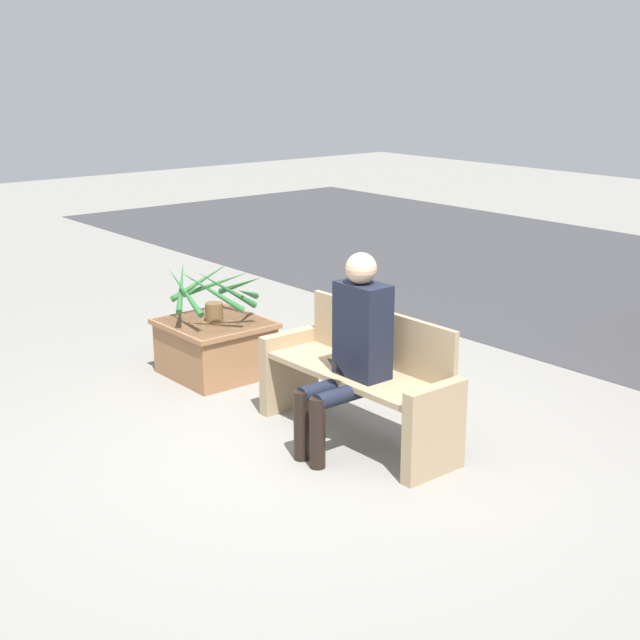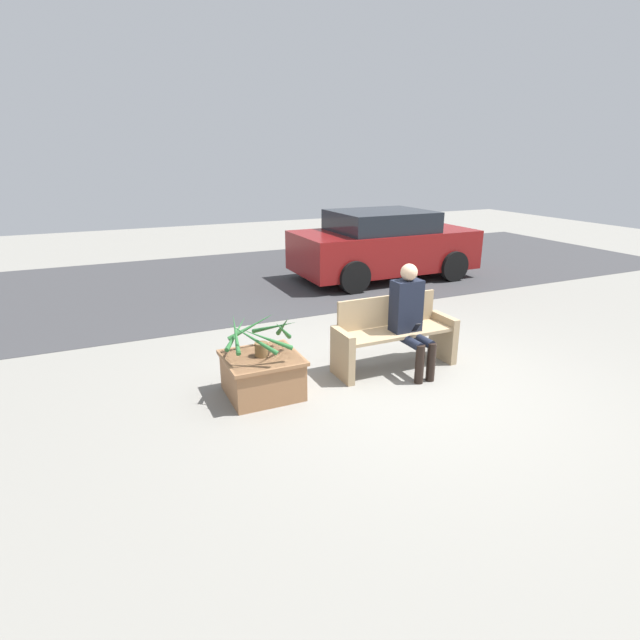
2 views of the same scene
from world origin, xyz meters
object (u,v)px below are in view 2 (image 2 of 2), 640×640
Objects in this scene: bench at (394,335)px; planter_box at (262,374)px; person_seated at (410,314)px; potted_plant at (261,335)px; parked_car at (383,245)px.

bench is 1.75m from planter_box.
planter_box is at bearing 176.12° from person_seated.
potted_plant is 5.94m from parked_car.
planter_box is 5.96m from parked_car.
parked_car is at bearing 62.27° from person_seated.
person_seated is 1.91m from planter_box.
person_seated is (0.10, -0.18, 0.30)m from bench.
parked_car is (2.31, 4.39, -0.01)m from person_seated.
person_seated reaches higher than planter_box.
potted_plant is at bearing -178.36° from bench.
bench is at bearing 120.45° from person_seated.
potted_plant is at bearing -134.23° from parked_car.
person_seated is 1.85m from potted_plant.
potted_plant is (-1.84, 0.13, -0.03)m from person_seated.
parked_car is (2.41, 4.21, 0.29)m from bench.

